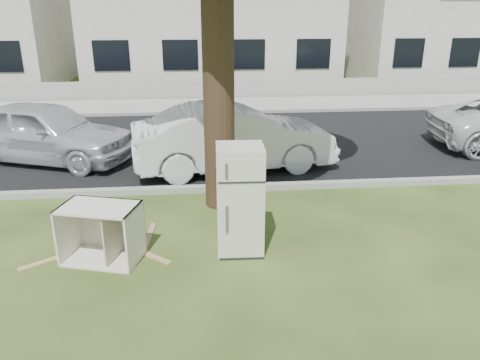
{
  "coord_description": "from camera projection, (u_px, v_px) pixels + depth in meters",
  "views": [
    {
      "loc": [
        -0.78,
        -6.2,
        3.45
      ],
      "look_at": [
        -0.15,
        0.6,
        0.91
      ],
      "focal_mm": 35.0,
      "sensor_mm": 36.0,
      "label": 1
    }
  ],
  "objects": [
    {
      "name": "ground",
      "position": [
        253.0,
        250.0,
        7.06
      ],
      "size": [
        120.0,
        120.0,
        0.0
      ],
      "primitive_type": "plane",
      "color": "#273E16"
    },
    {
      "name": "road",
      "position": [
        227.0,
        142.0,
        12.66
      ],
      "size": [
        120.0,
        7.0,
        0.01
      ],
      "primitive_type": "cube",
      "color": "black",
      "rests_on": "ground"
    },
    {
      "name": "kerb_near",
      "position": [
        239.0,
        190.0,
        9.34
      ],
      "size": [
        120.0,
        0.18,
        0.12
      ],
      "primitive_type": "cube",
      "color": "gray",
      "rests_on": "ground"
    },
    {
      "name": "kerb_far",
      "position": [
        220.0,
        114.0,
        15.97
      ],
      "size": [
        120.0,
        0.18,
        0.12
      ],
      "primitive_type": "cube",
      "color": "gray",
      "rests_on": "ground"
    },
    {
      "name": "sidewalk",
      "position": [
        218.0,
        105.0,
        17.32
      ],
      "size": [
        120.0,
        2.8,
        0.01
      ],
      "primitive_type": "cube",
      "color": "gray",
      "rests_on": "ground"
    },
    {
      "name": "low_wall",
      "position": [
        216.0,
        89.0,
        18.69
      ],
      "size": [
        120.0,
        0.15,
        0.7
      ],
      "primitive_type": "cube",
      "color": "gray",
      "rests_on": "ground"
    },
    {
      "name": "townhouse_center",
      "position": [
        210.0,
        0.0,
        22.09
      ],
      "size": [
        11.22,
        8.16,
        7.44
      ],
      "color": "silver",
      "rests_on": "ground"
    },
    {
      "name": "townhouse_right",
      "position": [
        451.0,
        7.0,
        23.24
      ],
      "size": [
        10.2,
        8.16,
        6.84
      ],
      "color": "silver",
      "rests_on": "ground"
    },
    {
      "name": "fridge",
      "position": [
        240.0,
        200.0,
        6.79
      ],
      "size": [
        0.69,
        0.64,
        1.63
      ],
      "primitive_type": "cube",
      "rotation": [
        0.0,
        0.0,
        -0.04
      ],
      "color": "silver",
      "rests_on": "ground"
    },
    {
      "name": "cabinet",
      "position": [
        101.0,
        233.0,
        6.66
      ],
      "size": [
        1.21,
        0.93,
        0.84
      ],
      "primitive_type": "cube",
      "rotation": [
        0.0,
        0.0,
        -0.28
      ],
      "color": "white",
      "rests_on": "ground"
    },
    {
      "name": "plank_a",
      "position": [
        59.0,
        257.0,
        6.83
      ],
      "size": [
        0.99,
        0.71,
        0.02
      ],
      "primitive_type": "cube",
      "rotation": [
        0.0,
        0.0,
        0.59
      ],
      "color": "tan",
      "rests_on": "ground"
    },
    {
      "name": "plank_b",
      "position": [
        146.0,
        253.0,
        6.93
      ],
      "size": [
        0.8,
        0.71,
        0.02
      ],
      "primitive_type": "cube",
      "rotation": [
        0.0,
        0.0,
        -0.71
      ],
      "color": "tan",
      "rests_on": "ground"
    },
    {
      "name": "plank_c",
      "position": [
        150.0,
        234.0,
        7.52
      ],
      "size": [
        0.15,
        0.81,
        0.02
      ],
      "primitive_type": "cube",
      "rotation": [
        0.0,
        0.0,
        1.49
      ],
      "color": "#A08259",
      "rests_on": "ground"
    },
    {
      "name": "car_center",
      "position": [
        234.0,
        138.0,
        10.32
      ],
      "size": [
        4.62,
        2.22,
        1.46
      ],
      "primitive_type": "imported",
      "rotation": [
        0.0,
        0.0,
        1.73
      ],
      "color": "silver",
      "rests_on": "ground"
    },
    {
      "name": "car_left",
      "position": [
        45.0,
        132.0,
        10.88
      ],
      "size": [
        4.49,
        3.04,
        1.42
      ],
      "primitive_type": "imported",
      "rotation": [
        0.0,
        0.0,
        1.21
      ],
      "color": "silver",
      "rests_on": "ground"
    }
  ]
}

